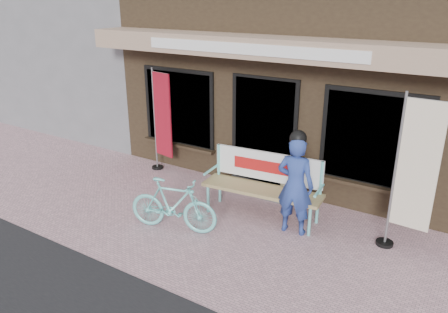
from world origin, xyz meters
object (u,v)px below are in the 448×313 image
Objects in this scene: bench at (264,180)px; bicycle at (173,205)px; menu_stand at (291,178)px; nobori_red at (161,120)px; nobori_cream at (413,174)px; person at (295,184)px.

bench is 1.41× the size of bicycle.
bench is 2.51× the size of menu_stand.
bench is 2.84m from nobori_red.
bicycle is at bearing -128.25° from menu_stand.
nobori_cream is at bearing -82.80° from bicycle.
person is at bearing -3.80° from nobori_red.
person is (0.66, -0.26, 0.19)m from bench.
nobori_cream reaches higher than person.
person is 1.27m from menu_stand.
menu_stand is (0.13, 0.83, -0.22)m from bench.
nobori_red is (-2.73, 0.63, 0.49)m from bench.
nobori_red is at bearing 159.32° from person.
person reaches higher than menu_stand.
nobori_cream reaches higher than nobori_red.
bench is 0.86m from menu_stand.
person is 1.68m from nobori_cream.
person is 1.16× the size of bicycle.
person is 0.72× the size of nobori_cream.
menu_stand is at bearing 164.61° from nobori_cream.
person is at bearing -74.64° from bicycle.
person is 1.95m from bicycle.
nobori_cream is (3.24, 1.33, 0.78)m from bicycle.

